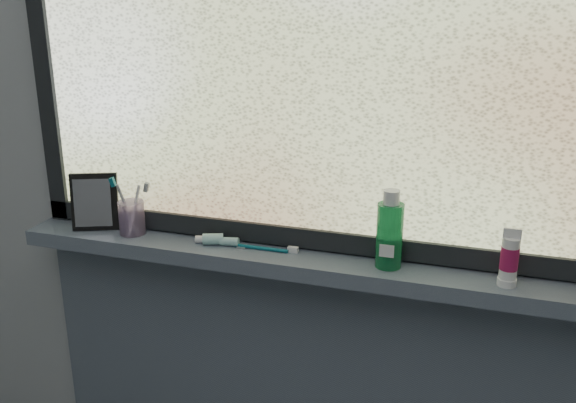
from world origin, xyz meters
The scene contains 11 objects.
wall_back centered at (0.00, 1.30, 1.25)m, with size 3.00×0.01×2.50m, color #9EA3A8.
windowsill centered at (0.00, 1.23, 1.00)m, with size 1.62×0.14×0.04m, color #4D5867.
window_pane centered at (0.00, 1.28, 1.53)m, with size 1.50×0.01×1.00m, color silver.
frame_bottom centered at (0.00, 1.28, 1.05)m, with size 1.60×0.03×0.05m, color black.
frame_left centered at (-0.78, 1.28, 1.53)m, with size 0.05×0.03×1.10m, color black.
vanity_mirror centered at (-0.63, 1.24, 1.10)m, with size 0.12×0.06×0.15m, color black.
toothpaste_tube centered at (-0.27, 1.23, 1.03)m, with size 0.16×0.03×0.03m, color white, non-canonical shape.
toothbrush_cup centered at (-0.52, 1.23, 1.06)m, with size 0.07×0.07×0.09m, color #D2ABE2.
toothbrush_lying centered at (-0.17, 1.23, 1.03)m, with size 0.21×0.02×0.01m, color #0B5867, non-canonical shape.
mouthwash_bottle centered at (0.16, 1.23, 1.11)m, with size 0.06×0.06×0.15m, color #1B8D49.
cream_tube centered at (0.43, 1.21, 1.09)m, with size 0.04×0.04×0.10m, color silver.
Camera 1 is at (0.36, -0.16, 1.65)m, focal length 40.00 mm.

